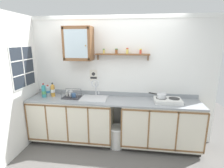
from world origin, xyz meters
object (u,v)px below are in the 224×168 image
bottle_juice_amber_2 (53,90)px  warning_sign (94,75)px  sink (94,99)px  bottle_water_clear_1 (48,91)px  trash_bin (117,136)px  dish_rack (71,96)px  saucepan (161,96)px  bottle_detergent_teal_0 (44,91)px  mug (74,95)px  hot_plate_stove (168,101)px  wall_cabinet (79,44)px

bottle_juice_amber_2 → warning_sign: size_ratio=1.23×
sink → bottle_water_clear_1: size_ratio=2.27×
bottle_juice_amber_2 → trash_bin: size_ratio=0.68×
dish_rack → saucepan: bearing=-0.1°
saucepan → dish_rack: 1.70m
bottle_water_clear_1 → warning_sign: bearing=11.6°
bottle_detergent_teal_0 → trash_bin: bearing=-3.2°
mug → trash_bin: bearing=-8.3°
hot_plate_stove → wall_cabinet: (-1.66, 0.13, 0.99)m
hot_plate_stove → bottle_juice_amber_2: size_ratio=1.71×
bottle_juice_amber_2 → wall_cabinet: 1.06m
bottle_detergent_teal_0 → bottle_water_clear_1: 0.12m
saucepan → mug: bearing=179.5°
wall_cabinet → trash_bin: size_ratio=1.50×
warning_sign → wall_cabinet: bearing=-145.4°
hot_plate_stove → bottle_water_clear_1: size_ratio=2.16×
trash_bin → dish_rack: bearing=172.7°
bottle_detergent_teal_0 → bottle_water_clear_1: bottle_detergent_teal_0 is taller
saucepan → bottle_detergent_teal_0: bearing=-179.2°
sink → bottle_water_clear_1: sink is taller
mug → wall_cabinet: 1.00m
saucepan → warning_sign: bearing=168.7°
mug → warning_sign: size_ratio=0.50×
saucepan → trash_bin: bearing=-171.9°
bottle_water_clear_1 → hot_plate_stove: bearing=-2.5°
bottle_detergent_teal_0 → mug: bearing=4.4°
dish_rack → trash_bin: size_ratio=0.83×
bottle_detergent_teal_0 → warning_sign: bearing=17.5°
bottle_water_clear_1 → mug: size_ratio=1.95×
saucepan → trash_bin: size_ratio=0.75×
sink → mug: 0.41m
bottle_detergent_teal_0 → trash_bin: bottle_detergent_teal_0 is taller
dish_rack → hot_plate_stove: bearing=-1.0°
warning_sign → bottle_juice_amber_2: bearing=-164.0°
saucepan → dish_rack: bearing=179.9°
sink → trash_bin: 0.84m
sink → wall_cabinet: wall_cabinet is taller
bottle_water_clear_1 → trash_bin: 1.64m
saucepan → trash_bin: (-0.79, -0.11, -0.81)m
saucepan → hot_plate_stove: bearing=-12.4°
hot_plate_stove → saucepan: bearing=167.6°
sink → hot_plate_stove: size_ratio=1.05×
warning_sign → bottle_detergent_teal_0: bearing=-162.5°
bottle_detergent_teal_0 → dish_rack: (0.54, 0.04, -0.09)m
sink → bottle_detergent_teal_0: (-0.99, -0.06, 0.14)m
warning_sign → sink: bearing=-75.8°
sink → trash_bin: sink is taller
wall_cabinet → trash_bin: (0.75, -0.22, -1.73)m
bottle_juice_amber_2 → dish_rack: 0.40m
hot_plate_stove → warning_sign: size_ratio=2.10×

